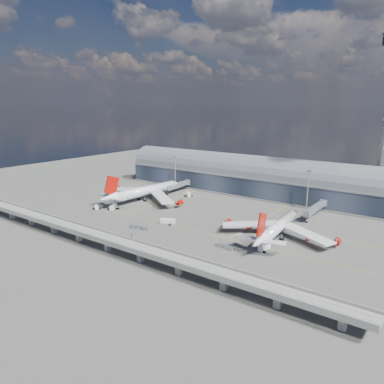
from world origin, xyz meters
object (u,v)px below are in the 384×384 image
Objects in this scene: floodlight_mast_left at (175,172)px; service_truck_0 at (113,207)px; service_truck_3 at (264,247)px; service_truck_4 at (279,224)px; airliner_right at (278,228)px; cargo_train_1 at (139,228)px; cargo_train_0 at (130,236)px; service_truck_1 at (96,207)px; floodlight_mast_right at (308,190)px; airliner_left at (143,191)px; service_truck_5 at (188,195)px; cargo_train_2 at (224,247)px; service_truck_2 at (168,221)px.

floodlight_mast_left is 3.53× the size of service_truck_0.
service_truck_4 reaches higher than service_truck_3.
floodlight_mast_left is 115.58m from airliner_right.
floodlight_mast_left reaches higher than cargo_train_1.
service_truck_0 is at bearing 85.15° from cargo_train_0.
service_truck_1 is at bearing -158.57° from service_truck_4.
floodlight_mast_right is at bearing 89.17° from airliner_right.
floodlight_mast_left is 36.80m from airliner_left.
airliner_right is at bearing -48.30° from service_truck_1.
airliner_left is 59.76m from cargo_train_1.
service_truck_0 is (2.51, -63.70, -12.12)m from floodlight_mast_left.
service_truck_0 is 1.25× the size of service_truck_5.
floodlight_mast_right reaches higher than airliner_right.
airliner_left is at bearing 18.90° from service_truck_1.
service_truck_0 is at bearing 78.71° from cargo_train_2.
cargo_train_0 is at bearing -147.31° from cargo_train_1.
service_truck_3 reaches higher than cargo_train_0.
cargo_train_1 is (38.42, -16.91, -0.67)m from service_truck_0.
service_truck_4 reaches higher than cargo_train_1.
cargo_train_2 is (87.63, -13.57, -0.70)m from service_truck_0.
airliner_left is at bearing 33.52° from service_truck_2.
cargo_train_0 is (46.31, -92.46, -12.74)m from floodlight_mast_left.
service_truck_4 is 0.44× the size of cargo_train_1.
floodlight_mast_left is at bearing 46.91° from cargo_train_2.
floodlight_mast_right reaches higher than cargo_train_0.
floodlight_mast_right is at bearing -62.51° from service_truck_2.
airliner_right is 4.93× the size of cargo_train_1.
service_truck_5 reaches higher than cargo_train_2.
service_truck_3 reaches higher than service_truck_2.
service_truck_2 is at bearing -145.68° from service_truck_4.
service_truck_5 is at bearing -27.11° from floodlight_mast_left.
cargo_train_1 is (20.81, -70.30, -0.62)m from service_truck_5.
service_truck_0 is 52.40m from cargo_train_0.
airliner_left is 97.89m from cargo_train_2.
service_truck_1 is (-106.14, -69.60, -12.36)m from floodlight_mast_right.
service_truck_5 is at bearing 2.56° from service_truck_2.
cargo_train_0 is at bearing 154.11° from service_truck_2.
service_truck_0 is 10.47m from service_truck_1.
service_truck_4 is at bearing -93.81° from floodlight_mast_right.
airliner_right reaches higher than service_truck_2.
floodlight_mast_right reaches higher than service_truck_5.
service_truck_2 is (-52.66, -65.47, -12.11)m from floodlight_mast_right.
service_truck_5 is (-85.56, 58.65, -0.12)m from service_truck_3.
service_truck_3 is (1.99, -18.63, -3.38)m from airliner_right.
cargo_train_2 is at bearing -97.27° from floodlight_mast_right.
airliner_left is at bearing 66.85° from cargo_train_0.
airliner_left is at bearing 166.98° from airliner_right.
airliner_left is 9.50× the size of service_truck_0.
service_truck_3 is 17.65m from cargo_train_2.
service_truck_1 reaches higher than cargo_train_1.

